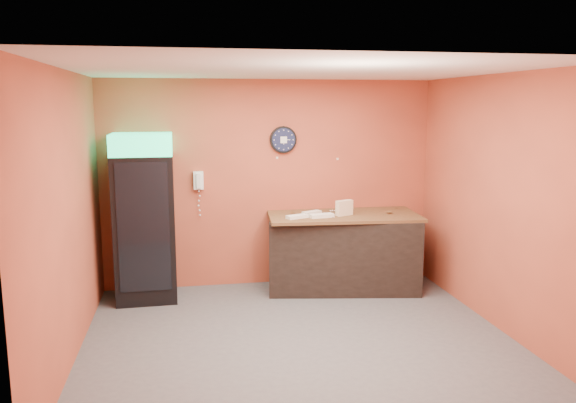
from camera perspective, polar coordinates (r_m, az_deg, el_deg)
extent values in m
plane|color=#47474C|center=(6.15, 1.09, -13.80)|extent=(4.50, 4.50, 0.00)
cube|color=#BB5034|center=(7.68, -1.85, 1.85)|extent=(4.50, 0.02, 2.80)
cube|color=#BB5034|center=(5.73, -21.49, -1.56)|extent=(0.02, 4.00, 2.80)
cube|color=#BB5034|center=(6.56, 20.77, -0.16)|extent=(0.02, 4.00, 2.80)
cube|color=white|center=(5.65, 1.18, 13.23)|extent=(4.50, 4.00, 0.02)
cube|color=black|center=(7.35, -14.29, -2.58)|extent=(0.75, 0.75, 1.85)
cube|color=#1CF291|center=(7.21, -14.65, 5.66)|extent=(0.75, 0.75, 0.26)
cube|color=black|center=(6.97, -14.57, -2.59)|extent=(0.61, 0.03, 1.58)
cube|color=black|center=(7.63, 5.58, -5.20)|extent=(2.09, 1.19, 0.98)
cylinder|color=black|center=(7.63, -0.48, 6.30)|extent=(0.37, 0.05, 0.37)
cylinder|color=#0F1433|center=(7.60, -0.45, 6.29)|extent=(0.31, 0.01, 0.31)
cube|color=white|center=(7.59, -0.44, 6.28)|extent=(0.09, 0.00, 0.09)
cube|color=white|center=(7.54, -9.09, 2.13)|extent=(0.13, 0.08, 0.24)
cube|color=white|center=(7.49, -9.08, 2.08)|extent=(0.05, 0.04, 0.20)
cube|color=brown|center=(7.52, 5.64, -1.42)|extent=(2.06, 1.12, 0.04)
cube|color=#F7E0C0|center=(7.42, 5.73, -1.22)|extent=(0.25, 0.17, 0.05)
cube|color=#F7E0C0|center=(7.41, 5.74, -0.84)|extent=(0.25, 0.17, 0.05)
cube|color=#F7E0C0|center=(7.40, 5.75, -0.45)|extent=(0.25, 0.17, 0.05)
cube|color=#F7E0C0|center=(7.39, 5.75, -0.07)|extent=(0.25, 0.17, 0.05)
cube|color=white|center=(7.20, 0.94, -1.54)|extent=(0.31, 0.21, 0.04)
cube|color=white|center=(7.27, 3.43, -1.44)|extent=(0.33, 0.17, 0.04)
cube|color=white|center=(7.48, 2.43, -1.14)|extent=(0.29, 0.22, 0.04)
cylinder|color=silver|center=(7.69, 5.43, -0.76)|extent=(0.07, 0.07, 0.07)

